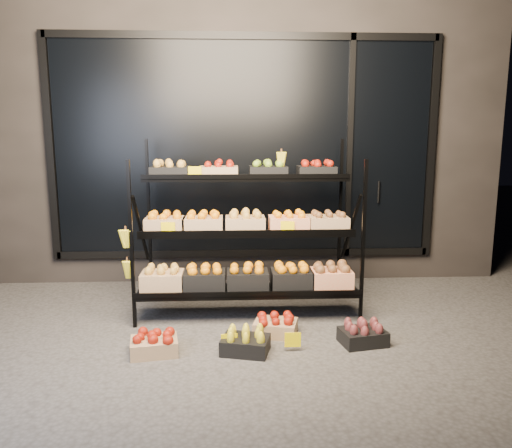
{
  "coord_description": "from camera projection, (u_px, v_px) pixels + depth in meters",
  "views": [
    {
      "loc": [
        -0.15,
        -4.12,
        1.72
      ],
      "look_at": [
        0.08,
        0.55,
        0.87
      ],
      "focal_mm": 35.0,
      "sensor_mm": 36.0,
      "label": 1
    }
  ],
  "objects": [
    {
      "name": "display_rack",
      "position": [
        245.0,
        231.0,
        4.81
      ],
      "size": [
        2.18,
        1.02,
        1.66
      ],
      "color": "black",
      "rests_on": "ground"
    },
    {
      "name": "building",
      "position": [
        242.0,
        131.0,
        6.59
      ],
      "size": [
        6.0,
        2.08,
        3.5
      ],
      "color": "#2D2826",
      "rests_on": "ground"
    },
    {
      "name": "tag_floor_b",
      "position": [
        293.0,
        345.0,
        3.98
      ],
      "size": [
        0.13,
        0.01,
        0.12
      ],
      "primitive_type": "cube",
      "color": "#EDCD00",
      "rests_on": "ground"
    },
    {
      "name": "floor_crate_right",
      "position": [
        363.0,
        334.0,
        4.12
      ],
      "size": [
        0.4,
        0.33,
        0.19
      ],
      "rotation": [
        0.0,
        0.0,
        0.19
      ],
      "color": "black",
      "rests_on": "ground"
    },
    {
      "name": "floor_crate_midright",
      "position": [
        276.0,
        325.0,
        4.31
      ],
      "size": [
        0.41,
        0.34,
        0.19
      ],
      "rotation": [
        0.0,
        0.0,
        -0.25
      ],
      "color": "tan",
      "rests_on": "ground"
    },
    {
      "name": "ground",
      "position": [
        250.0,
        333.0,
        4.36
      ],
      "size": [
        24.0,
        24.0,
        0.0
      ],
      "primitive_type": "plane",
      "color": "#514F4C",
      "rests_on": "ground"
    },
    {
      "name": "floor_crate_midleft",
      "position": [
        245.0,
        342.0,
        3.95
      ],
      "size": [
        0.42,
        0.35,
        0.19
      ],
      "rotation": [
        0.0,
        0.0,
        -0.24
      ],
      "color": "black",
      "rests_on": "ground"
    },
    {
      "name": "floor_crate_left",
      "position": [
        154.0,
        343.0,
        3.93
      ],
      "size": [
        0.4,
        0.32,
        0.19
      ],
      "rotation": [
        0.0,
        0.0,
        0.16
      ],
      "color": "tan",
      "rests_on": "ground"
    },
    {
      "name": "tag_floor_a",
      "position": [
        229.0,
        346.0,
        3.95
      ],
      "size": [
        0.13,
        0.01,
        0.12
      ],
      "primitive_type": "cube",
      "color": "#EDCD00",
      "rests_on": "ground"
    }
  ]
}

